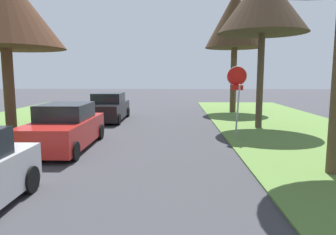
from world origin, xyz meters
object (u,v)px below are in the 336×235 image
object	(u,v)px
street_tree_right_mid_b	(263,3)
parked_sedan_red	(65,128)
parked_sedan_black	(108,108)
stop_sign_far	(237,86)
street_tree_left_mid_b	(3,8)
street_tree_right_far	(235,20)

from	to	relation	value
street_tree_right_mid_b	parked_sedan_red	world-z (taller)	street_tree_right_mid_b
street_tree_right_mid_b	parked_sedan_black	world-z (taller)	street_tree_right_mid_b
stop_sign_far	street_tree_left_mid_b	size ratio (longest dim) A/B	0.42
street_tree_left_mid_b	parked_sedan_red	bearing A→B (deg)	-34.20
street_tree_right_far	parked_sedan_red	distance (m)	14.64
stop_sign_far	parked_sedan_red	size ratio (longest dim) A/B	0.66
street_tree_right_far	parked_sedan_red	world-z (taller)	street_tree_right_far
street_tree_right_mid_b	street_tree_right_far	world-z (taller)	street_tree_right_far
street_tree_right_far	parked_sedan_red	size ratio (longest dim) A/B	1.85
stop_sign_far	street_tree_right_far	bearing A→B (deg)	80.70
stop_sign_far	street_tree_right_far	world-z (taller)	street_tree_right_far
street_tree_right_far	street_tree_left_mid_b	size ratio (longest dim) A/B	1.18
street_tree_right_mid_b	stop_sign_far	bearing A→B (deg)	-120.97
parked_sedan_black	street_tree_left_mid_b	bearing A→B (deg)	-122.47
stop_sign_far	parked_sedan_black	world-z (taller)	stop_sign_far
street_tree_right_mid_b	parked_sedan_black	xyz separation A→B (m)	(-7.97, 2.47, -5.22)
stop_sign_far	street_tree_left_mid_b	bearing A→B (deg)	178.01
street_tree_right_far	parked_sedan_black	size ratio (longest dim) A/B	1.85
stop_sign_far	street_tree_left_mid_b	xyz separation A→B (m)	(-9.43, 0.33, 3.13)
street_tree_right_far	street_tree_left_mid_b	world-z (taller)	street_tree_right_far
street_tree_right_far	street_tree_left_mid_b	xyz separation A→B (m)	(-10.94, -8.94, -0.99)
street_tree_left_mid_b	parked_sedan_black	bearing A→B (deg)	57.53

